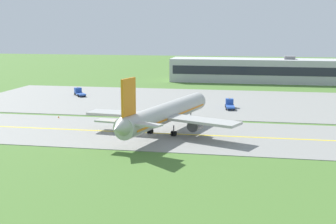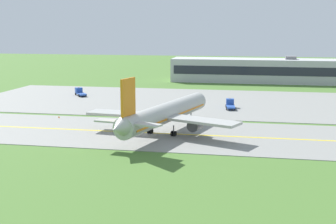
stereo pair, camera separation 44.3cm
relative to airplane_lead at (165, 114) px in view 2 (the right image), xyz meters
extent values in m
plane|color=#47702D|center=(-3.96, -0.40, -4.13)|extent=(500.00, 500.00, 0.00)
cube|color=gray|center=(-3.96, -0.40, -4.08)|extent=(240.00, 28.00, 0.10)
cube|color=gray|center=(6.04, 41.60, -4.08)|extent=(140.00, 52.00, 0.10)
cube|color=yellow|center=(-3.96, -0.40, -4.03)|extent=(220.00, 0.60, 0.01)
cylinder|color=#ADADA8|center=(0.12, 0.47, 0.07)|extent=(12.42, 33.91, 4.00)
cone|color=#ADADA8|center=(4.70, 18.09, 0.07)|extent=(4.33, 3.47, 3.80)
cone|color=#ADADA8|center=(-4.50, -17.34, 0.47)|extent=(4.10, 3.95, 3.40)
cube|color=orange|center=(0.12, 0.47, -0.43)|extent=(11.81, 31.30, 0.36)
cube|color=#1E232D|center=(4.14, 15.96, 0.77)|extent=(3.74, 2.60, 0.70)
cube|color=#ADADA8|center=(-8.66, 0.48, -0.43)|extent=(15.45, 6.48, 0.50)
cylinder|color=#47474C|center=(-6.22, 1.91, -1.83)|extent=(3.08, 3.87, 2.30)
cylinder|color=black|center=(-5.82, 3.46, -1.83)|extent=(2.10, 0.77, 2.10)
cube|color=#ADADA8|center=(7.80, -3.79, -0.43)|extent=(15.69, 10.19, 0.50)
cylinder|color=#47474C|center=(6.36, -1.35, -1.83)|extent=(3.08, 3.87, 2.30)
cylinder|color=black|center=(6.77, 0.19, -1.83)|extent=(2.10, 0.77, 2.10)
cube|color=orange|center=(-3.65, -14.05, 5.32)|extent=(1.49, 4.36, 6.50)
cube|color=#ADADA8|center=(-6.79, -13.44, 0.87)|extent=(6.29, 3.27, 0.30)
cube|color=#ADADA8|center=(-0.60, -15.04, 0.87)|extent=(6.46, 4.35, 0.30)
cylinder|color=slate|center=(3.39, 13.06, -2.76)|extent=(0.24, 0.24, 1.65)
cylinder|color=black|center=(3.39, 13.06, -3.58)|extent=(0.62, 1.15, 1.10)
cylinder|color=slate|center=(-2.90, -0.81, -2.76)|extent=(0.24, 0.24, 1.65)
cylinder|color=black|center=(-3.16, -0.74, -3.58)|extent=(0.62, 1.15, 1.10)
cylinder|color=black|center=(-2.63, -0.88, -3.58)|extent=(0.62, 1.15, 1.10)
cylinder|color=slate|center=(2.14, -2.12, -2.76)|extent=(0.24, 0.24, 1.65)
cylinder|color=black|center=(1.87, -2.05, -3.58)|extent=(0.62, 1.15, 1.10)
cylinder|color=black|center=(2.40, -2.19, -3.58)|extent=(0.62, 1.15, 1.10)
cube|color=#264CA5|center=(10.91, 33.40, -2.63)|extent=(2.21, 2.03, 1.80)
cube|color=#1E232D|center=(10.81, 34.16, -2.32)|extent=(1.84, 0.35, 0.81)
cube|color=#264CA5|center=(11.30, 30.23, -3.33)|extent=(2.65, 4.82, 0.40)
cylinder|color=orange|center=(10.91, 33.40, -1.63)|extent=(0.20, 0.20, 0.18)
cylinder|color=black|center=(9.92, 33.28, -3.68)|extent=(0.41, 0.93, 0.90)
cylinder|color=black|center=(11.90, 33.53, -3.68)|extent=(0.41, 0.93, 0.90)
cylinder|color=black|center=(10.38, 29.19, -3.68)|extent=(0.41, 0.93, 0.90)
cylinder|color=black|center=(12.46, 29.45, -3.68)|extent=(0.41, 0.93, 0.90)
cube|color=#264CA5|center=(-37.17, 47.44, -2.63)|extent=(2.68, 2.64, 1.80)
cube|color=#1E232D|center=(-37.63, 48.06, -2.32)|extent=(1.55, 1.20, 0.81)
cube|color=#264CA5|center=(-35.26, 44.88, -3.33)|extent=(4.43, 4.94, 0.40)
cylinder|color=orange|center=(-37.17, 47.44, -1.63)|extent=(0.20, 0.20, 0.18)
cylinder|color=black|center=(-37.97, 46.85, -3.68)|extent=(0.78, 0.90, 0.90)
cylinder|color=black|center=(-36.37, 48.04, -3.68)|extent=(0.78, 0.90, 0.90)
cylinder|color=black|center=(-35.55, 43.51, -3.68)|extent=(0.78, 0.90, 0.90)
cylinder|color=black|center=(-33.87, 44.77, -3.68)|extent=(0.78, 0.90, 0.90)
cube|color=#B2B2B7|center=(16.84, 94.10, 0.34)|extent=(64.53, 13.85, 8.95)
cube|color=#1E232D|center=(16.84, 87.12, 0.79)|extent=(61.95, 0.10, 3.22)
cube|color=slate|center=(29.75, 94.10, 5.42)|extent=(4.00, 4.00, 1.20)
cone|color=orange|center=(9.52, 12.77, -3.83)|extent=(0.44, 0.44, 0.60)
cone|color=orange|center=(-27.77, 10.99, -3.83)|extent=(0.44, 0.44, 0.60)
camera|label=1|loc=(18.02, -91.80, 17.40)|focal=50.66mm
camera|label=2|loc=(18.46, -91.71, 17.40)|focal=50.66mm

